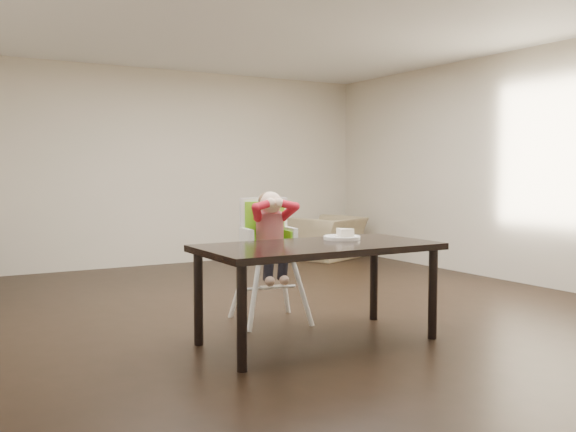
% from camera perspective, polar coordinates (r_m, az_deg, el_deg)
% --- Properties ---
extents(ground, '(7.00, 7.00, 0.00)m').
position_cam_1_polar(ground, '(6.06, 0.92, -8.36)').
color(ground, black).
rests_on(ground, ground).
extents(room_walls, '(6.02, 7.02, 2.71)m').
position_cam_1_polar(room_walls, '(5.95, 0.94, 9.37)').
color(room_walls, beige).
rests_on(room_walls, ground).
extents(dining_table, '(1.80, 0.90, 0.75)m').
position_cam_1_polar(dining_table, '(4.86, 2.68, -3.43)').
color(dining_table, black).
rests_on(dining_table, ground).
extents(high_chair, '(0.54, 0.54, 1.13)m').
position_cam_1_polar(high_chair, '(5.52, -1.71, -1.25)').
color(high_chair, white).
rests_on(high_chair, ground).
extents(plate, '(0.37, 0.37, 0.09)m').
position_cam_1_polar(plate, '(5.18, 4.88, -1.76)').
color(plate, white).
rests_on(plate, dining_table).
extents(armchair, '(1.12, 0.94, 0.83)m').
position_cam_1_polar(armchair, '(9.51, 3.60, -1.33)').
color(armchair, tan).
rests_on(armchair, ground).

